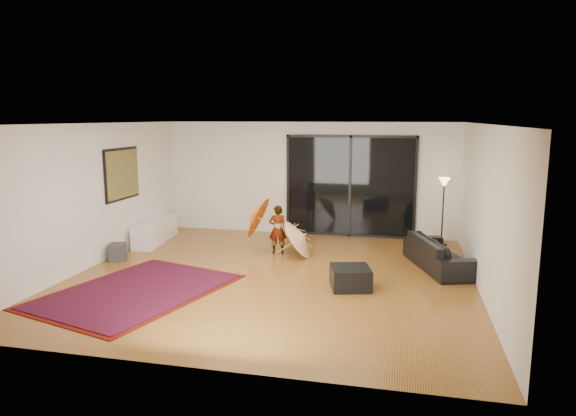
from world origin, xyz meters
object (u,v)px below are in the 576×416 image
(sofa, at_px, (440,253))
(child, at_px, (278,229))
(ottoman, at_px, (350,278))
(media_console, at_px, (155,231))

(sofa, distance_m, child, 3.27)
(ottoman, bearing_deg, child, 132.15)
(sofa, bearing_deg, ottoman, 116.07)
(media_console, xyz_separation_m, sofa, (6.20, -0.73, 0.04))
(media_console, relative_size, ottoman, 2.80)
(sofa, relative_size, ottoman, 3.13)
(sofa, distance_m, ottoman, 2.16)
(media_console, bearing_deg, sofa, -13.00)
(ottoman, relative_size, child, 0.62)
(media_console, relative_size, child, 1.74)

